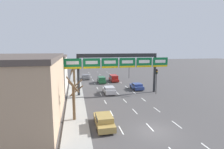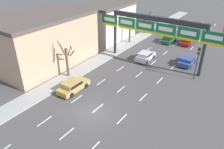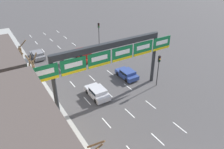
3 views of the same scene
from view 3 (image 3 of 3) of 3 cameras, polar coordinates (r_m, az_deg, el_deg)
lane_dashes at (r=28.71m, az=1.70°, el=-7.37°), size 6.72×67.00×0.01m
sign_gantry at (r=27.13m, az=-0.47°, el=5.09°), size 19.73×0.70×7.67m
car_grey at (r=42.61m, az=-18.90°, el=4.94°), size 1.98×4.04×1.29m
suv_green at (r=37.82m, az=-11.29°, el=3.21°), size 1.80×3.95×1.57m
suv_red at (r=40.13m, az=-7.48°, el=5.21°), size 1.90×4.61×1.69m
car_silver at (r=29.47m, az=-3.83°, el=-4.60°), size 1.99×4.08×1.38m
car_blue at (r=33.94m, az=3.95°, el=0.25°), size 1.97×3.94×1.31m
traffic_light_near_gantry at (r=31.26m, az=12.11°, el=2.48°), size 0.30×0.35×4.75m
traffic_light_mid_block at (r=44.63m, az=-3.47°, el=11.48°), size 0.30×0.35×4.98m
tree_bare_closest at (r=31.36m, az=-19.69°, el=0.57°), size 1.60×1.62×5.64m
tree_bare_third at (r=38.01m, az=-22.56°, el=4.41°), size 2.23×2.24×4.96m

